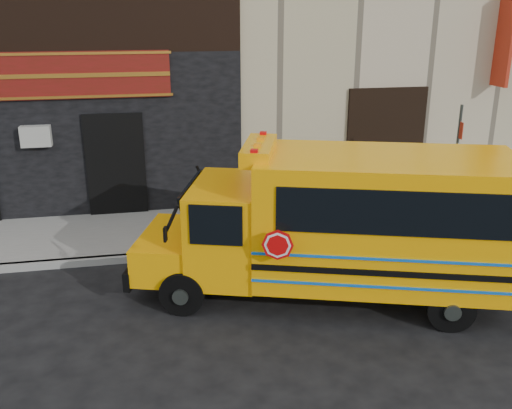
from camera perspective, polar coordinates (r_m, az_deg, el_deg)
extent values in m
plane|color=black|center=(10.54, 3.56, -10.27)|extent=(120.00, 120.00, 0.00)
cube|color=gray|center=(12.78, 0.67, -4.36)|extent=(40.00, 0.20, 0.15)
cube|color=gray|center=(14.14, -0.55, -1.98)|extent=(40.00, 3.00, 0.15)
cube|color=black|center=(14.97, -20.94, 6.24)|extent=(10.00, 0.30, 4.00)
cube|color=#58160C|center=(14.58, -21.75, 11.84)|extent=(6.50, 0.12, 1.10)
cube|color=black|center=(14.79, -13.81, 3.81)|extent=(1.30, 0.10, 2.50)
cube|color=#AE2813|center=(16.89, 23.61, 14.84)|extent=(0.10, 0.70, 2.40)
cylinder|color=black|center=(10.26, -7.36, -8.74)|extent=(0.85, 0.51, 0.80)
cylinder|color=black|center=(11.93, -5.20, -4.52)|extent=(0.85, 0.51, 0.80)
cylinder|color=black|center=(10.24, 18.89, -9.75)|extent=(0.85, 0.51, 0.80)
cylinder|color=black|center=(11.91, 17.12, -5.37)|extent=(0.85, 0.51, 0.80)
cube|color=#FFA305|center=(11.02, -8.56, -4.45)|extent=(1.56, 2.21, 0.70)
cube|color=black|center=(11.28, -11.21, -5.44)|extent=(0.74, 1.99, 0.35)
cube|color=#FFA305|center=(10.61, -2.94, -2.29)|extent=(1.78, 2.36, 1.70)
cube|color=black|center=(10.57, -6.02, -0.13)|extent=(0.60, 1.73, 0.90)
cube|color=#FFA305|center=(10.42, 12.68, -1.27)|extent=(4.96, 3.46, 2.25)
cube|color=black|center=(11.31, 23.92, -6.75)|extent=(0.78, 2.13, 0.30)
cube|color=black|center=(9.24, 14.15, -0.89)|extent=(3.73, 1.22, 0.75)
cube|color=#FFA305|center=(10.08, 0.30, 5.42)|extent=(0.96, 1.68, 0.28)
cylinder|color=red|center=(9.20, 2.18, -4.06)|extent=(0.50, 0.19, 0.52)
cylinder|color=#3F4742|center=(14.32, 19.23, 3.34)|extent=(0.07, 0.07, 3.06)
cube|color=#AE2813|center=(14.03, 19.76, 7.01)|extent=(0.06, 0.27, 0.38)
cube|color=white|center=(14.13, 19.55, 5.11)|extent=(0.06, 0.27, 0.33)
imported|color=black|center=(11.01, -2.47, -5.90)|extent=(1.77, 1.03, 1.03)
imported|color=black|center=(10.97, -2.92, -4.32)|extent=(0.59, 0.69, 1.61)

